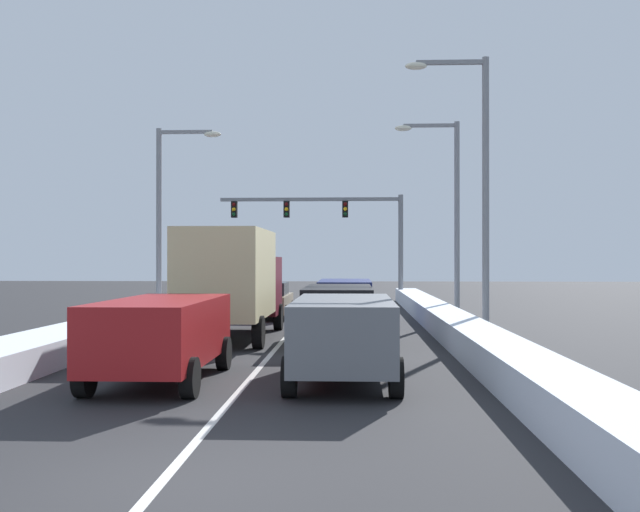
# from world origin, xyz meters

# --- Properties ---
(ground_plane) EXTENTS (120.00, 120.00, 0.00)m
(ground_plane) POSITION_xyz_m (0.00, 13.70, 0.00)
(ground_plane) COLOR #28282B
(lane_stripe_between_right_lane_and_center_lane) EXTENTS (0.14, 37.66, 0.01)m
(lane_stripe_between_right_lane_and_center_lane) POSITION_xyz_m (-0.00, 17.12, 0.00)
(lane_stripe_between_right_lane_and_center_lane) COLOR silver
(lane_stripe_between_right_lane_and_center_lane) RESTS_ON ground
(snow_bank_right_shoulder) EXTENTS (1.21, 37.66, 0.74)m
(snow_bank_right_shoulder) POSITION_xyz_m (5.30, 17.12, 0.37)
(snow_bank_right_shoulder) COLOR silver
(snow_bank_right_shoulder) RESTS_ON ground
(snow_bank_left_shoulder) EXTENTS (1.81, 37.66, 0.66)m
(snow_bank_left_shoulder) POSITION_xyz_m (-5.30, 17.12, 0.33)
(snow_bank_left_shoulder) COLOR silver
(snow_bank_left_shoulder) RESTS_ON ground
(suv_gray_right_lane_nearest) EXTENTS (2.16, 4.90, 1.67)m
(suv_gray_right_lane_nearest) POSITION_xyz_m (1.95, 6.82, 1.02)
(suv_gray_right_lane_nearest) COLOR slate
(suv_gray_right_lane_nearest) RESTS_ON ground
(suv_black_right_lane_second) EXTENTS (2.16, 4.90, 1.67)m
(suv_black_right_lane_second) POSITION_xyz_m (1.71, 13.64, 1.02)
(suv_black_right_lane_second) COLOR black
(suv_black_right_lane_second) RESTS_ON ground
(suv_navy_right_lane_third) EXTENTS (2.16, 4.90, 1.67)m
(suv_navy_right_lane_third) POSITION_xyz_m (1.84, 20.03, 1.02)
(suv_navy_right_lane_third) COLOR navy
(suv_navy_right_lane_third) RESTS_ON ground
(suv_red_center_lane_nearest) EXTENTS (2.16, 4.90, 1.67)m
(suv_red_center_lane_nearest) POSITION_xyz_m (-1.72, 6.64, 1.02)
(suv_red_center_lane_nearest) COLOR maroon
(suv_red_center_lane_nearest) RESTS_ON ground
(box_truck_center_lane_second) EXTENTS (2.53, 7.20, 3.36)m
(box_truck_center_lane_second) POSITION_xyz_m (-1.60, 14.58, 1.90)
(box_truck_center_lane_second) COLOR maroon
(box_truck_center_lane_second) RESTS_ON ground
(sedan_tan_center_lane_third) EXTENTS (2.00, 4.50, 1.51)m
(sedan_tan_center_lane_third) POSITION_xyz_m (-1.46, 22.59, 0.76)
(sedan_tan_center_lane_third) COLOR #937F60
(sedan_tan_center_lane_third) RESTS_ON ground
(traffic_light_gantry) EXTENTS (10.60, 0.47, 6.20)m
(traffic_light_gantry) POSITION_xyz_m (1.18, 34.23, 4.72)
(traffic_light_gantry) COLOR slate
(traffic_light_gantry) RESTS_ON ground
(street_lamp_right_near) EXTENTS (2.66, 0.36, 8.90)m
(street_lamp_right_near) POSITION_xyz_m (6.01, 15.41, 5.27)
(street_lamp_right_near) COLOR gray
(street_lamp_right_near) RESTS_ON ground
(street_lamp_right_mid) EXTENTS (2.66, 0.36, 8.14)m
(street_lamp_right_mid) POSITION_xyz_m (6.05, 22.26, 4.88)
(street_lamp_right_mid) COLOR gray
(street_lamp_right_mid) RESTS_ON ground
(street_lamp_left_mid) EXTENTS (2.66, 0.36, 7.81)m
(street_lamp_left_mid) POSITION_xyz_m (-5.38, 21.43, 4.70)
(street_lamp_left_mid) COLOR gray
(street_lamp_left_mid) RESTS_ON ground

